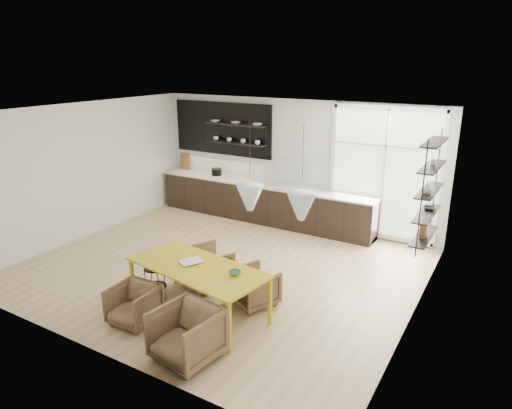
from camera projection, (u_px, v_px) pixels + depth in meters
The scene contains 11 objects.
room at pixel (276, 183), 8.80m from camera, with size 7.02×6.01×2.91m.
kitchen_run at pixel (260, 196), 10.99m from camera, with size 5.54×0.69×2.75m.
right_shelving at pixel (428, 194), 7.46m from camera, with size 0.26×1.22×1.90m.
dining_table at pixel (197, 270), 6.84m from camera, with size 2.30×1.30×0.79m.
armchair_back_left at pixel (207, 268), 7.81m from camera, with size 0.74×0.76×0.69m, color brown.
armchair_back_right at pixel (254, 287), 7.25m from camera, with size 0.64×0.66×0.60m, color brown.
armchair_front_left at pixel (134, 305), 6.73m from camera, with size 0.64×0.65×0.59m, color brown.
armchair_front_right at pixel (187, 335), 5.89m from camera, with size 0.77×0.79×0.72m, color brown.
wire_stool at pixel (155, 277), 7.58m from camera, with size 0.37×0.37×0.47m.
table_book at pixel (188, 259), 7.05m from camera, with size 0.25×0.33×0.03m, color white.
table_bowl at pixel (235, 273), 6.56m from camera, with size 0.18×0.18×0.06m, color #407349.
Camera 1 is at (4.55, -6.43, 3.76)m, focal length 32.00 mm.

